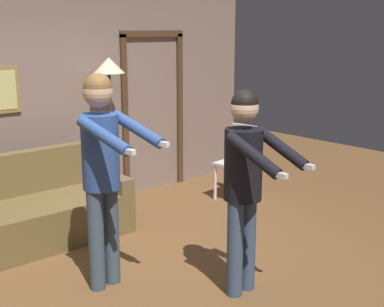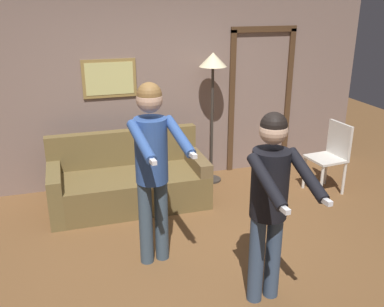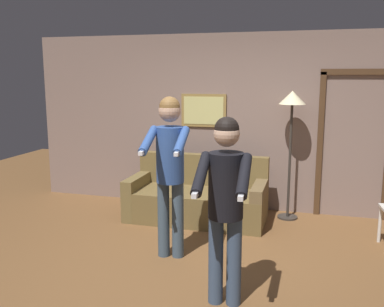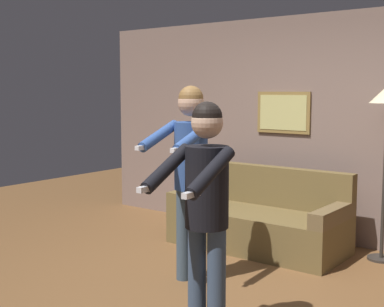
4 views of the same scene
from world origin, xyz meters
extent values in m
plane|color=brown|center=(0.00, 0.00, 0.00)|extent=(12.00, 12.00, 0.00)
cube|color=#826B60|center=(0.00, 2.24, 1.30)|extent=(6.40, 0.06, 2.60)
cube|color=olive|center=(-0.47, 2.19, 1.47)|extent=(0.69, 0.02, 0.49)
cube|color=#C9C275|center=(-0.47, 2.18, 1.47)|extent=(0.61, 0.01, 0.41)
cube|color=brown|center=(-0.39, 1.48, 0.21)|extent=(1.90, 0.85, 0.42)
cube|color=brown|center=(-0.39, 1.84, 0.65)|extent=(1.90, 0.14, 0.45)
cube|color=brown|center=(-1.26, 1.48, 0.29)|extent=(0.16, 0.85, 0.58)
cube|color=brown|center=(0.48, 1.48, 0.29)|extent=(0.16, 0.85, 0.58)
cylinder|color=#332D28|center=(0.83, 1.91, 0.01)|extent=(0.28, 0.28, 0.02)
cylinder|color=#332D28|center=(0.83, 1.91, 0.82)|extent=(0.04, 0.04, 1.58)
cylinder|color=#3C4E5F|center=(-0.43, 0.22, 0.43)|extent=(0.13, 0.13, 0.85)
cylinder|color=#3C4E5F|center=(-0.27, 0.24, 0.43)|extent=(0.13, 0.13, 0.85)
cylinder|color=#2D4C8C|center=(-0.35, 0.23, 1.15)|extent=(0.30, 0.30, 0.60)
sphere|color=tan|center=(-0.35, 0.23, 1.62)|extent=(0.23, 0.23, 0.23)
sphere|color=brown|center=(-0.35, 0.23, 1.66)|extent=(0.22, 0.22, 0.22)
cylinder|color=#2D4C8C|center=(-0.49, -0.04, 1.35)|extent=(0.16, 0.54, 0.25)
cube|color=white|center=(-0.45, -0.30, 1.27)|extent=(0.06, 0.15, 0.04)
cylinder|color=#2D4C8C|center=(-0.15, 0.00, 1.35)|extent=(0.16, 0.54, 0.25)
cube|color=white|center=(-0.12, -0.25, 1.27)|extent=(0.06, 0.15, 0.04)
cylinder|color=#384A65|center=(0.35, -0.60, 0.40)|extent=(0.13, 0.13, 0.79)
cylinder|color=#384A65|center=(0.50, -0.59, 0.40)|extent=(0.13, 0.13, 0.79)
cylinder|color=black|center=(0.43, -0.60, 1.08)|extent=(0.30, 0.30, 0.56)
sphere|color=#D8AD8E|center=(0.43, -0.60, 1.52)|extent=(0.22, 0.22, 0.22)
sphere|color=black|center=(0.43, -0.60, 1.56)|extent=(0.21, 0.21, 0.21)
cylinder|color=black|center=(0.27, -0.83, 1.22)|extent=(0.12, 0.49, 0.29)
cube|color=white|center=(0.29, -1.06, 1.12)|extent=(0.05, 0.15, 0.04)
cylinder|color=black|center=(0.61, -0.81, 1.22)|extent=(0.12, 0.49, 0.29)
cube|color=white|center=(0.62, -1.03, 1.12)|extent=(0.05, 0.15, 0.04)
camera|label=1|loc=(-2.53, -3.35, 2.11)|focal=50.00mm
camera|label=2|loc=(-1.06, -3.35, 2.46)|focal=40.00mm
camera|label=3|loc=(1.09, -4.04, 1.99)|focal=40.00mm
camera|label=4|loc=(2.53, -3.51, 1.73)|focal=50.00mm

